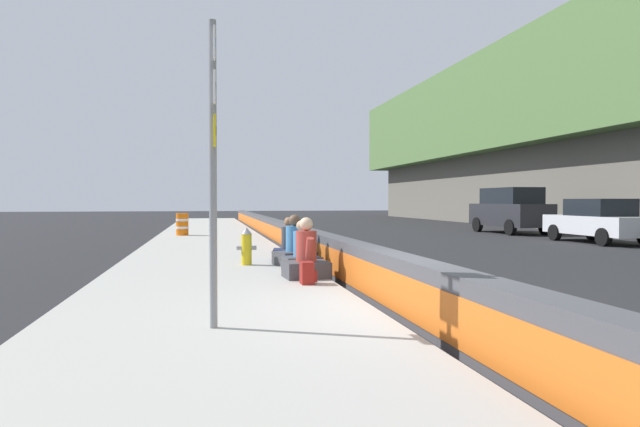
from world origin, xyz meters
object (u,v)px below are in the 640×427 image
Objects in this scene: seated_person_foreground at (306,259)px; parked_car_fourth at (510,210)px; seated_person_rear at (294,249)px; parked_car_third at (598,221)px; fire_hydrant at (246,246)px; backpack at (308,273)px; route_sign_post at (213,150)px; construction_barrel at (182,224)px; seated_person_middle at (302,254)px; seated_person_far at (289,247)px.

seated_person_foreground is 19.33m from parked_car_fourth.
parked_car_third reaches higher than seated_person_rear.
fire_hydrant is 2.20× the size of backpack.
parked_car_fourth reaches higher than fire_hydrant.
route_sign_post is 3.07× the size of seated_person_foreground.
construction_barrel reaches higher than fire_hydrant.
seated_person_middle is 1.89m from seated_person_far.
fire_hydrant is at bearing 42.95° from seated_person_middle.
route_sign_post is at bearing 154.91° from seated_person_foreground.
seated_person_far reaches higher than backpack.
construction_barrel is (11.45, 1.94, 0.03)m from fire_hydrant.
seated_person_rear is 1.08× the size of seated_person_far.
seated_person_foreground is at bearing -157.23° from fire_hydrant.
fire_hydrant is 0.19× the size of parked_car_third.
fire_hydrant is 3.26m from backpack.
construction_barrel is (10.75, 3.05, 0.14)m from seated_person_far.
seated_person_rear is (0.96, 0.01, 0.03)m from seated_person_middle.
parked_car_third is 0.94× the size of parked_car_fourth.
route_sign_post reaches higher than backpack.
seated_person_rear is 1.23× the size of construction_barrel.
seated_person_middle is at bearing 117.95° from parked_car_third.
seated_person_middle is (5.03, -1.93, -1.76)m from route_sign_post.
route_sign_post is 18.96m from parked_car_third.
seated_person_middle is 2.69× the size of backpack.
seated_person_foreground is 1.17m from seated_person_middle.
construction_barrel is at bearing 3.62° from route_sign_post.
seated_person_rear is at bearing 0.43° from seated_person_middle.
seated_person_middle is 0.24× the size of parked_car_third.
seated_person_foreground and seated_person_rear have the same top height.
parked_car_fourth is (13.13, -12.88, 0.71)m from seated_person_middle.
route_sign_post is 4.60m from seated_person_foreground.
fire_hydrant is at bearing 122.51° from seated_person_far.
parked_car_third is at bearing -110.19° from construction_barrel.
seated_person_far is at bearing 110.97° from parked_car_third.
seated_person_foreground is at bearing 177.78° from seated_person_far.
seated_person_rear is at bearing 179.42° from seated_person_far.
route_sign_post is 3.34× the size of seated_person_middle.
parked_car_fourth reaches higher than parked_car_third.
parked_car_fourth is at bearing -88.23° from construction_barrel.
seated_person_middle is at bearing 179.93° from seated_person_far.
construction_barrel is at bearing 15.83° from seated_person_far.
seated_person_foreground is 1.09× the size of seated_person_middle.
seated_person_far is at bearing -3.55° from backpack.
fire_hydrant is at bearing 111.97° from parked_car_third.
route_sign_post is at bearing 164.43° from seated_person_far.
backpack is 0.42× the size of construction_barrel.
route_sign_post is 5.67m from seated_person_middle.
seated_person_middle is 0.22× the size of parked_car_fourth.
backpack is 14.86m from construction_barrel.
route_sign_post is 0.75× the size of parked_car_fourth.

